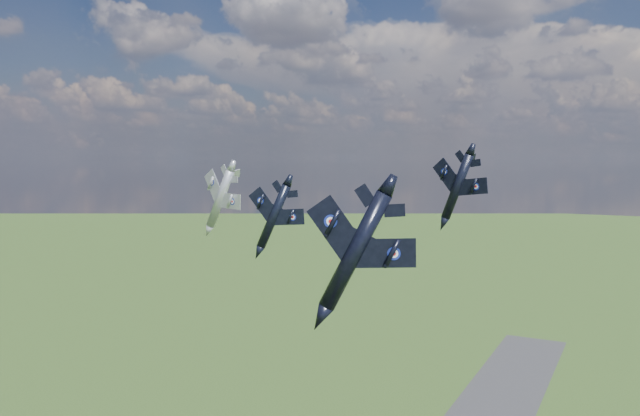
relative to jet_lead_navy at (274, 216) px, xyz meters
The scene contains 4 objects.
jet_lead_navy is the anchor object (origin of this frame).
jet_right_navy 33.99m from the jet_lead_navy, 46.67° to the right, with size 10.67×14.88×3.08m, color black, non-canonical shape.
jet_high_navy 26.84m from the jet_lead_navy, 37.97° to the left, with size 9.79×13.66×2.83m, color black, non-canonical shape.
jet_left_silver 20.33m from the jet_lead_navy, 147.35° to the left, with size 10.70×14.91×3.09m, color #AFB1BA, non-canonical shape.
Camera 1 is at (43.93, -65.07, 88.43)m, focal length 35.00 mm.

